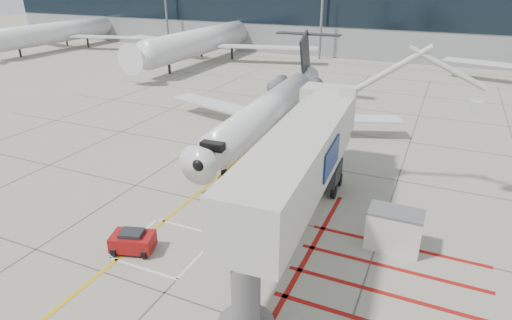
% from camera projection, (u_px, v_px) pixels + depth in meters
% --- Properties ---
extents(ground_plane, '(260.00, 260.00, 0.00)m').
position_uv_depth(ground_plane, '(209.00, 245.00, 22.41)').
color(ground_plane, '#9F9A89').
rests_on(ground_plane, ground).
extents(regional_jet, '(23.93, 29.57, 7.49)m').
position_uv_depth(regional_jet, '(259.00, 100.00, 34.36)').
color(regional_jet, silver).
rests_on(regional_jet, ground_plane).
extents(jet_bridge, '(10.52, 20.38, 7.95)m').
position_uv_depth(jet_bridge, '(297.00, 172.00, 21.40)').
color(jet_bridge, beige).
rests_on(jet_bridge, ground_plane).
extents(pushback_tug, '(2.41, 1.88, 1.23)m').
position_uv_depth(pushback_tug, '(133.00, 241.00, 21.74)').
color(pushback_tug, maroon).
rests_on(pushback_tug, ground_plane).
extents(baggage_cart, '(2.28, 1.57, 1.37)m').
position_uv_depth(baggage_cart, '(272.00, 212.00, 24.20)').
color(baggage_cart, '#595A5F').
rests_on(baggage_cart, ground_plane).
extents(ground_power_unit, '(2.69, 1.58, 2.13)m').
position_uv_depth(ground_power_unit, '(394.00, 229.00, 21.87)').
color(ground_power_unit, silver).
rests_on(ground_power_unit, ground_plane).
extents(cone_nose, '(0.39, 0.39, 0.54)m').
position_uv_depth(cone_nose, '(188.00, 171.00, 30.21)').
color(cone_nose, '#FC5E0D').
rests_on(cone_nose, ground_plane).
extents(cone_side, '(0.38, 0.38, 0.52)m').
position_uv_depth(cone_side, '(267.00, 182.00, 28.69)').
color(cone_side, '#E25B0B').
rests_on(cone_side, ground_plane).
extents(terminal_building, '(180.00, 28.00, 14.00)m').
position_uv_depth(terminal_building, '(459.00, 12.00, 74.37)').
color(terminal_building, gray).
rests_on(terminal_building, ground_plane).
extents(terminal_glass_band, '(180.00, 0.10, 6.00)m').
position_uv_depth(terminal_glass_band, '(459.00, 12.00, 62.22)').
color(terminal_glass_band, black).
rests_on(terminal_glass_band, ground_plane).
extents(bg_aircraft_a, '(32.99, 36.65, 11.00)m').
position_uv_depth(bg_aircraft_a, '(66.00, 18.00, 80.13)').
color(bg_aircraft_a, silver).
rests_on(bg_aircraft_a, ground_plane).
extents(bg_aircraft_b, '(35.28, 39.20, 11.76)m').
position_uv_depth(bg_aircraft_b, '(209.00, 23.00, 68.34)').
color(bg_aircraft_b, silver).
rests_on(bg_aircraft_b, ground_plane).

